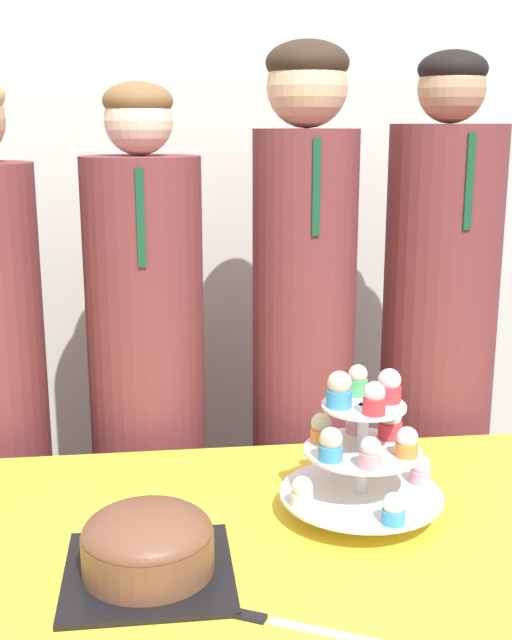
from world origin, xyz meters
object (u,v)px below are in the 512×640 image
object	(u,v)px
round_cake	(148,544)
student_1	(148,417)
cake_knife	(274,621)
student_3	(435,391)
student_2	(303,382)
cupcake_stand	(362,446)

from	to	relation	value
round_cake	student_1	size ratio (longest dim) A/B	0.18
cake_knife	student_3	distance (m)	1.06
cake_knife	student_1	world-z (taller)	student_1
student_3	cake_knife	bearing A→B (deg)	-122.19
student_1	student_2	world-z (taller)	student_2
cake_knife	cupcake_stand	xyz separation A→B (m)	(0.21, 0.32, 0.14)
student_1	student_2	bearing A→B (deg)	-0.00
student_2	cupcake_stand	bearing A→B (deg)	-89.44
cake_knife	student_2	world-z (taller)	student_2
round_cake	cake_knife	size ratio (longest dim) A/B	1.22
student_1	student_2	xyz separation A→B (m)	(0.40, -0.00, 0.08)
student_1	cake_knife	bearing A→B (deg)	-78.07
round_cake	cake_knife	xyz separation A→B (m)	(0.18, -0.15, -0.05)
cake_knife	cupcake_stand	distance (m)	0.41
cake_knife	student_3	size ratio (longest dim) A/B	0.14
round_cake	cupcake_stand	size ratio (longest dim) A/B	0.90
cupcake_stand	student_1	distance (m)	0.72
cupcake_stand	student_3	size ratio (longest dim) A/B	0.19
cake_knife	student_1	bearing A→B (deg)	128.74
round_cake	student_1	world-z (taller)	student_1
student_1	student_3	world-z (taller)	student_3
cupcake_stand	student_2	distance (m)	0.58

